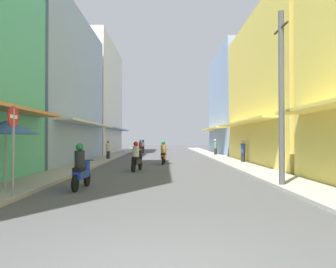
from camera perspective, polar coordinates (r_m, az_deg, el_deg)
ground_plane at (r=24.37m, az=-0.86°, el=-4.91°), size 108.43×108.43×0.00m
sidewalk_left at (r=24.88m, az=-12.29°, el=-4.67°), size 1.85×57.29×0.12m
sidewalk_right at (r=24.83m, az=10.60°, el=-4.68°), size 1.85×57.29×0.12m
building_left_mid at (r=24.45m, az=-22.28°, el=7.76°), size 7.05×13.47×10.73m
building_left_far at (r=37.51m, az=-14.47°, el=6.32°), size 7.05×12.75×12.78m
building_right_mid at (r=22.65m, az=22.26°, el=7.50°), size 7.05×13.35×9.99m
building_right_far at (r=35.14m, az=13.86°, el=5.46°), size 7.05×12.13×11.14m
motorbike_blue at (r=11.03m, az=-15.78°, el=-6.17°), size 0.55×1.81×1.58m
motorbike_black at (r=16.49m, az=-5.81°, el=-4.41°), size 0.62×1.79×1.58m
motorbike_maroon at (r=36.95m, az=-4.65°, el=-2.42°), size 0.55×1.81×1.58m
motorbike_orange at (r=20.74m, az=-0.82°, el=-3.68°), size 0.55×1.81×1.58m
motorbike_silver at (r=33.82m, az=-5.15°, el=-2.57°), size 0.61×1.79×1.58m
pedestrian_foreground at (r=31.16m, az=8.82°, el=-2.25°), size 0.44×0.44×1.70m
pedestrian_far at (r=21.88m, az=13.74°, el=-3.21°), size 0.34×0.34×1.64m
pedestrian_crossing at (r=25.00m, az=-11.04°, el=-2.99°), size 0.34×0.34×1.57m
vendor_umbrella at (r=11.49m, az=-27.87°, el=1.12°), size 2.09×2.09×2.34m
utility_pole at (r=11.62m, az=20.30°, el=6.45°), size 0.20×1.20×6.25m
street_sign_no_entry at (r=9.67m, az=-26.78°, el=-0.86°), size 0.07×0.60×2.65m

